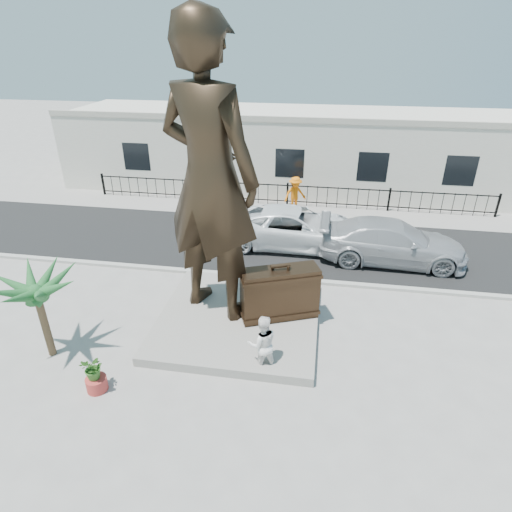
# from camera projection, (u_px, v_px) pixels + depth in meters

# --- Properties ---
(ground) EXTENTS (100.00, 100.00, 0.00)m
(ground) POSITION_uv_depth(u_px,v_px,m) (245.00, 353.00, 12.93)
(ground) COLOR #9E9991
(ground) RESTS_ON ground
(street) EXTENTS (40.00, 7.00, 0.01)m
(street) POSITION_uv_depth(u_px,v_px,m) (277.00, 241.00, 19.93)
(street) COLOR black
(street) RESTS_ON ground
(curb) EXTENTS (40.00, 0.25, 0.12)m
(curb) POSITION_uv_depth(u_px,v_px,m) (266.00, 278.00, 16.84)
(curb) COLOR #A5A399
(curb) RESTS_ON ground
(far_sidewalk) EXTENTS (40.00, 2.50, 0.02)m
(far_sidewalk) POSITION_uv_depth(u_px,v_px,m) (286.00, 210.00, 23.43)
(far_sidewalk) COLOR #9E9991
(far_sidewalk) RESTS_ON ground
(plinth) EXTENTS (5.20, 5.20, 0.30)m
(plinth) POSITION_uv_depth(u_px,v_px,m) (239.00, 319.00, 14.25)
(plinth) COLOR gray
(plinth) RESTS_ON ground
(fence) EXTENTS (22.00, 0.10, 1.20)m
(fence) POSITION_uv_depth(u_px,v_px,m) (287.00, 195.00, 23.86)
(fence) COLOR black
(fence) RESTS_ON ground
(building) EXTENTS (28.00, 7.00, 4.40)m
(building) POSITION_uv_depth(u_px,v_px,m) (295.00, 149.00, 26.80)
(building) COLOR silver
(building) RESTS_ON ground
(statue) EXTENTS (3.86, 3.23, 9.01)m
(statue) POSITION_uv_depth(u_px,v_px,m) (210.00, 178.00, 12.60)
(statue) COLOR black
(statue) RESTS_ON plinth
(suitcase) EXTENTS (2.59, 1.65, 1.74)m
(suitcase) POSITION_uv_depth(u_px,v_px,m) (280.00, 293.00, 13.76)
(suitcase) COLOR black
(suitcase) RESTS_ON plinth
(tourist) EXTENTS (1.03, 0.90, 1.77)m
(tourist) POSITION_uv_depth(u_px,v_px,m) (263.00, 344.00, 11.96)
(tourist) COLOR white
(tourist) RESTS_ON ground
(car_white) EXTENTS (6.25, 2.89, 1.74)m
(car_white) POSITION_uv_depth(u_px,v_px,m) (294.00, 227.00, 19.18)
(car_white) COLOR white
(car_white) RESTS_ON street
(car_silver) EXTENTS (6.09, 2.58, 1.76)m
(car_silver) POSITION_uv_depth(u_px,v_px,m) (392.00, 242.00, 17.81)
(car_silver) COLOR #A3A5A8
(car_silver) RESTS_ON street
(worker) EXTENTS (1.43, 1.24, 1.92)m
(worker) POSITION_uv_depth(u_px,v_px,m) (295.00, 194.00, 22.82)
(worker) COLOR orange
(worker) RESTS_ON far_sidewalk
(palm_tree) EXTENTS (1.80, 1.80, 3.20)m
(palm_tree) POSITION_uv_depth(u_px,v_px,m) (53.00, 354.00, 12.92)
(palm_tree) COLOR #1E5225
(palm_tree) RESTS_ON ground
(planter) EXTENTS (0.56, 0.56, 0.40)m
(planter) POSITION_uv_depth(u_px,v_px,m) (97.00, 384.00, 11.53)
(planter) COLOR #B3352F
(planter) RESTS_ON ground
(shrub) EXTENTS (0.78, 0.74, 0.69)m
(shrub) POSITION_uv_depth(u_px,v_px,m) (93.00, 368.00, 11.28)
(shrub) COLOR #316220
(shrub) RESTS_ON planter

